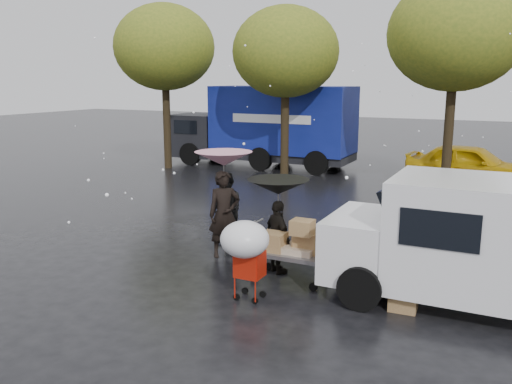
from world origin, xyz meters
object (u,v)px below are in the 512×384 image
at_px(person_pink, 224,214).
at_px(person_black, 278,237).
at_px(yellow_taxi, 470,165).
at_px(blue_truck, 265,127).
at_px(shopping_cart, 246,244).
at_px(white_van, 485,242).
at_px(vendor_cart, 294,245).

bearing_deg(person_pink, person_black, -57.27).
bearing_deg(person_pink, yellow_taxi, 28.69).
bearing_deg(person_black, yellow_taxi, -66.03).
bearing_deg(person_black, blue_truck, -26.62).
bearing_deg(person_black, shopping_cart, 130.69).
bearing_deg(yellow_taxi, blue_truck, 89.67).
relative_size(person_pink, yellow_taxi, 0.42).
bearing_deg(shopping_cart, yellow_taxi, 78.85).
bearing_deg(white_van, vendor_cart, -175.90).
xyz_separation_m(person_black, vendor_cart, (0.46, -0.29, -0.01)).
xyz_separation_m(person_pink, person_black, (1.46, -0.44, -0.20)).
height_order(person_pink, white_van, white_van).
xyz_separation_m(person_pink, shopping_cart, (1.56, -2.03, 0.12)).
height_order(person_black, blue_truck, blue_truck).
relative_size(shopping_cart, blue_truck, 0.18).
bearing_deg(person_pink, white_van, -45.84).
distance_m(person_pink, person_black, 1.54).
relative_size(shopping_cart, yellow_taxi, 0.32).
bearing_deg(person_pink, vendor_cart, -61.16).
relative_size(vendor_cart, blue_truck, 0.18).
bearing_deg(blue_truck, vendor_cart, -62.57).
distance_m(vendor_cart, white_van, 3.35).
height_order(person_pink, person_black, person_pink).
height_order(person_pink, vendor_cart, person_pink).
relative_size(person_black, blue_truck, 0.18).
distance_m(shopping_cart, white_van, 3.98).
relative_size(person_pink, white_van, 0.39).
xyz_separation_m(person_black, white_van, (3.77, -0.05, 0.42)).
height_order(person_pink, yellow_taxi, person_pink).
xyz_separation_m(shopping_cart, white_van, (3.67, 1.54, 0.10)).
height_order(person_black, vendor_cart, person_black).
height_order(vendor_cart, blue_truck, blue_truck).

